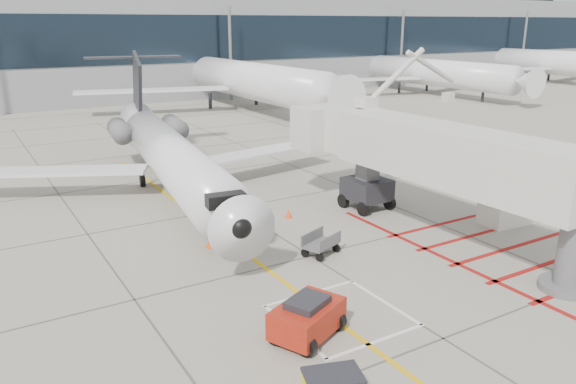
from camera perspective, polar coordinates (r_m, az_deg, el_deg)
ground_plane at (r=22.46m, az=8.05°, el=-9.96°), size 260.00×260.00×0.00m
regional_jet at (r=31.49m, az=-10.98°, el=5.26°), size 27.55×32.79×7.80m
jet_bridge at (r=27.10m, az=16.18°, el=2.47°), size 9.23×18.49×7.29m
pushback_tug at (r=19.01m, az=1.97°, el=-12.55°), size 2.96×2.49×1.48m
baggage_cart at (r=25.37m, az=3.37°, el=-5.25°), size 1.96×1.60×1.07m
ground_power_unit at (r=31.21m, az=21.43°, el=-1.11°), size 2.82×1.80×2.13m
cone_nose at (r=26.49m, az=-7.89°, el=-5.04°), size 0.37×0.37×0.52m
cone_side at (r=30.11m, az=0.06°, el=-2.19°), size 0.35×0.35×0.48m
terminal_building at (r=88.46m, az=-16.57°, el=14.20°), size 180.00×28.00×14.00m
terminal_glass_band at (r=74.95m, az=-13.74°, el=14.82°), size 180.00×0.10×6.00m
terminal_dome at (r=119.07m, az=13.78°, el=18.30°), size 40.00×28.00×28.00m
bg_aircraft_c at (r=68.59m, az=-4.89°, el=13.66°), size 37.88×42.09×12.63m
bg_aircraft_d at (r=86.03m, az=13.69°, el=13.41°), size 33.53×37.25×11.18m
bg_aircraft_e at (r=108.84m, az=25.27°, el=13.21°), size 36.53×40.59×12.18m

